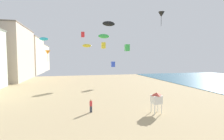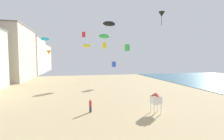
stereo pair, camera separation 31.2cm
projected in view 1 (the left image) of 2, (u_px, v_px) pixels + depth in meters
The scene contains 14 objects.
boardwalk_hotel_far at pixel (22, 56), 69.62m from camera, with size 15.67×18.27×16.15m.
boardwalk_hotel_distant at pixel (33, 58), 89.59m from camera, with size 14.71×19.99×14.72m.
kite_flyer at pixel (91, 105), 19.62m from camera, with size 0.34×0.34×1.64m.
lifeguard_stand at pixel (156, 98), 19.30m from camera, with size 1.10×1.10×2.55m.
kite_black_parafoil at pixel (109, 24), 32.55m from camera, with size 2.62×0.73×1.02m.
kite_orange_delta at pixel (48, 52), 39.63m from camera, with size 1.22×1.22×2.78m.
kite_cyan_parafoil at pixel (44, 39), 40.72m from camera, with size 2.20×0.61×0.86m.
kite_yellow_parafoil at pixel (87, 46), 26.09m from camera, with size 1.44×0.40×0.56m.
kite_yellow_box at pixel (103, 45), 43.71m from camera, with size 1.06×1.06×1.67m.
kite_blue_box at pixel (113, 64), 40.28m from camera, with size 0.87×0.87×1.37m.
kite_green_box at pixel (127, 48), 23.12m from camera, with size 0.62×0.62×0.97m.
kite_black_delta at pixel (161, 14), 26.05m from camera, with size 1.00×1.00×2.27m.
kite_red_box at pixel (83, 35), 41.52m from camera, with size 0.86×0.86×1.35m.
kite_green_parafoil at pixel (104, 36), 29.53m from camera, with size 2.09×0.58×0.81m.
Camera 1 is at (-2.74, -5.62, 6.59)m, focal length 25.33 mm.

